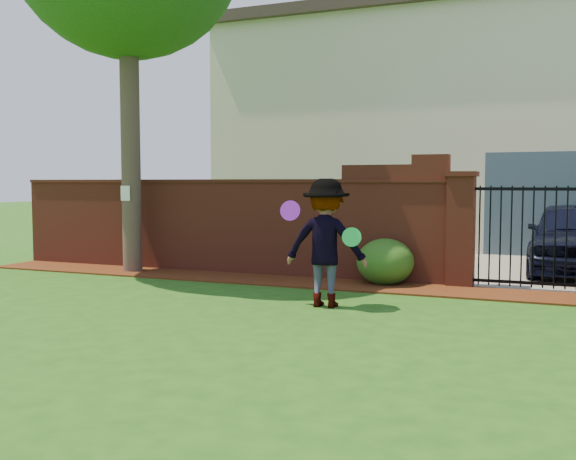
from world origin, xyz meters
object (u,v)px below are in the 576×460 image
at_px(car, 575,238).
at_px(man, 325,243).
at_px(frisbee_green, 352,237).
at_px(frisbee_purple, 290,211).

bearing_deg(car, man, -124.46).
bearing_deg(frisbee_green, man, 166.26).
height_order(frisbee_purple, frisbee_green, frisbee_purple).
xyz_separation_m(car, man, (-3.26, -4.70, 0.20)).
bearing_deg(car, frisbee_purple, -126.65).
relative_size(car, man, 2.28).
relative_size(car, frisbee_green, 15.54).
distance_m(car, man, 5.73).
bearing_deg(frisbee_purple, man, 25.50).
relative_size(frisbee_purple, frisbee_green, 1.08).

